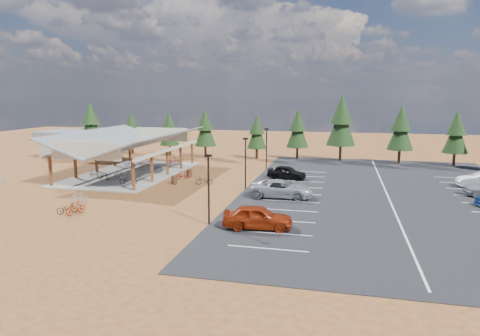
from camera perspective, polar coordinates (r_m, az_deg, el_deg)
ground at (r=42.10m, az=-6.54°, el=-3.05°), size 140.00×140.00×0.00m
asphalt_lot at (r=42.80m, az=18.99°, el=-3.29°), size 27.00×44.00×0.04m
concrete_pad at (r=52.37m, az=-14.25°, el=-0.70°), size 10.60×18.60×0.10m
bike_pavilion at (r=51.83m, az=-14.43°, el=3.41°), size 11.65×19.40×4.97m
outbuilding at (r=68.59m, az=-20.47°, el=3.08°), size 11.00×7.00×3.90m
lamp_post_0 at (r=30.63m, az=-4.21°, el=-2.18°), size 0.50×0.25×5.14m
lamp_post_1 at (r=42.04m, az=0.73°, el=1.12°), size 0.50×0.25×5.14m
lamp_post_2 at (r=53.71m, az=3.55°, el=3.00°), size 0.50×0.25×5.14m
trash_bin_0 at (r=45.31m, az=-8.75°, el=-1.60°), size 0.60×0.60×0.90m
trash_bin_1 at (r=49.00m, az=-6.75°, el=-0.69°), size 0.60×0.60×0.90m
pine_0 at (r=71.30m, az=-19.27°, el=5.85°), size 3.57×3.57×8.31m
pine_1 at (r=69.36m, az=-14.26°, el=5.13°), size 2.84×2.84×6.61m
pine_2 at (r=66.17m, az=-9.40°, el=5.20°), size 2.93×2.93×6.82m
pine_3 at (r=63.42m, az=-4.66°, el=5.39°), size 3.14×3.14×7.32m
pine_4 at (r=61.82m, az=2.26°, el=4.88°), size 2.83×2.83×6.59m
pine_5 at (r=61.88m, az=7.71°, el=5.27°), size 3.18×3.18×7.41m
pine_6 at (r=61.32m, az=13.37°, el=6.17°), size 4.01×4.01×9.34m
pine_7 at (r=61.20m, az=20.66°, el=5.03°), size 3.44×3.44×8.01m
pine_8 at (r=62.02m, az=26.87°, el=4.27°), size 3.15×3.15×7.34m
bike_0 at (r=48.83m, az=-17.69°, el=-1.03°), size 1.73×1.03×0.86m
bike_1 at (r=50.82m, az=-18.87°, el=-0.63°), size 1.67×0.91×0.97m
bike_2 at (r=56.57m, az=-14.46°, el=0.57°), size 1.81×1.00×0.90m
bike_3 at (r=57.20m, az=-12.49°, el=0.76°), size 1.56×0.90×0.91m
bike_4 at (r=45.69m, az=-14.65°, el=-1.54°), size 1.93×0.99×0.97m
bike_5 at (r=48.26m, az=-15.75°, el=-0.94°), size 1.84×1.02×1.07m
bike_6 at (r=52.42m, az=-11.29°, el=-0.01°), size 1.81×0.88×0.91m
bike_7 at (r=57.24m, az=-9.00°, el=0.97°), size 1.88×1.02×1.09m
bike_11 at (r=35.99m, az=-21.06°, el=-5.00°), size 1.02×1.84×1.07m
bike_12 at (r=36.64m, az=-22.05°, el=-4.98°), size 1.45×1.64×0.86m
bike_13 at (r=39.55m, az=-20.65°, el=-3.74°), size 1.63×0.49×0.97m
bike_15 at (r=47.82m, az=-7.70°, el=-0.89°), size 1.66×1.47×1.04m
bike_16 at (r=44.74m, az=-4.83°, el=-1.66°), size 1.84×1.05×0.92m
car_0 at (r=30.04m, az=2.37°, el=-6.55°), size 5.05×2.50×1.65m
car_2 at (r=39.07m, az=5.54°, el=-2.79°), size 5.72×2.67×1.59m
car_4 at (r=47.74m, az=6.25°, el=-0.57°), size 4.56×2.54×1.47m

